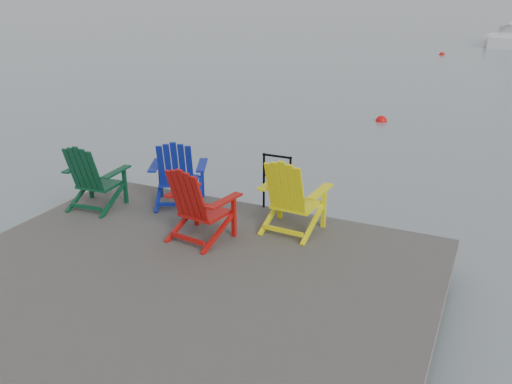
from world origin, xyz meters
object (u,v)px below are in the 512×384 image
at_px(buoy_a, 381,121).
at_px(chair_red, 198,203).
at_px(chair_green, 93,176).
at_px(buoy_b, 442,55).
at_px(chair_blue, 178,172).
at_px(chair_yellow, 292,195).
at_px(handrail, 277,177).

bearing_deg(buoy_a, chair_red, -91.95).
relative_size(chair_green, buoy_b, 3.28).
bearing_deg(chair_blue, buoy_b, 63.35).
distance_m(chair_blue, chair_yellow, 2.01).
distance_m(buoy_a, buoy_b, 17.72).
xyz_separation_m(chair_green, chair_blue, (1.14, 0.67, 0.02)).
relative_size(chair_green, buoy_a, 3.11).
xyz_separation_m(chair_red, chair_yellow, (1.06, 0.78, 0.01)).
xyz_separation_m(handrail, chair_green, (-2.64, -1.15, -0.00)).
bearing_deg(buoy_a, handrail, -88.58).
relative_size(chair_blue, chair_yellow, 0.99).
bearing_deg(chair_green, handrail, 19.26).
bearing_deg(buoy_b, chair_yellow, -87.61).
relative_size(chair_blue, chair_red, 1.01).
bearing_deg(buoy_b, chair_red, -89.86).
bearing_deg(chair_red, buoy_a, 97.19).
height_order(handrail, buoy_a, handrail).
relative_size(chair_blue, buoy_b, 3.40).
bearing_deg(chair_blue, handrail, -6.96).
distance_m(handrail, buoy_a, 8.73).
xyz_separation_m(chair_blue, buoy_a, (1.28, 9.14, -1.06)).
bearing_deg(chair_yellow, chair_blue, 178.45).
relative_size(handrail, chair_red, 0.83).
height_order(handrail, chair_yellow, chair_yellow).
bearing_deg(chair_green, buoy_a, 71.86).
relative_size(handrail, chair_blue, 0.82).
distance_m(chair_red, buoy_b, 27.85).
height_order(chair_green, chair_red, chair_red).
distance_m(chair_green, chair_red, 2.10).
height_order(handrail, buoy_b, handrail).
distance_m(chair_red, buoy_a, 10.17).
bearing_deg(chair_blue, chair_yellow, -30.09).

